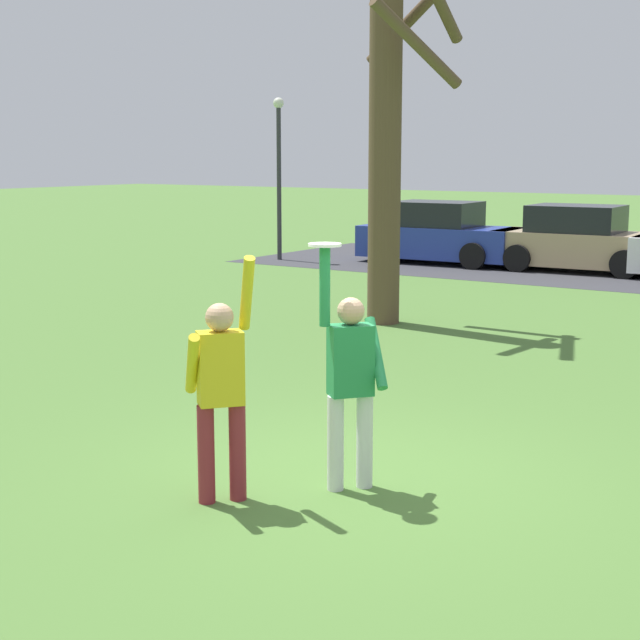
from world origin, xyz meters
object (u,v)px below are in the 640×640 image
Objects in this scene: frisbee_disc at (325,245)px; bare_tree_tall at (389,117)px; person_catcher at (350,376)px; person_defender at (221,385)px; parked_car_blue at (440,235)px; parked_car_tan at (580,241)px; lamppost_by_lot at (279,162)px.

bare_tree_tall reaches higher than frisbee_disc.
frisbee_disc is 0.04× the size of bare_tree_tall.
person_catcher is 0.32× the size of bare_tree_tall.
person_defender reaches higher than parked_car_blue.
person_catcher is at bearing -62.65° from bare_tree_tall.
person_defender reaches higher than parked_car_tan.
person_defender is 18.02m from parked_car_blue.
person_catcher reaches higher than person_defender.
parked_car_blue is 0.98× the size of lamppost_by_lot.
bare_tree_tall is (-3.64, 7.49, 1.31)m from frisbee_disc.
parked_car_tan is at bearing 49.64° from person_defender.
person_defender is at bearing -55.76° from lamppost_by_lot.
person_defender is 0.48× the size of lamppost_by_lot.
bare_tree_tall is at bearing -94.37° from parked_car_tan.
lamppost_by_lot is (-3.92, -1.67, 1.86)m from parked_car_blue.
person_catcher reaches higher than parked_car_tan.
frisbee_disc is at bearing -53.08° from lamppost_by_lot.
bare_tree_tall is (3.34, -8.69, 2.67)m from parked_car_blue.
parked_car_tan is at bearing 88.05° from bare_tree_tall.
person_defender is at bearing -83.22° from parked_car_tan.
person_catcher is 7.65× the size of frisbee_disc.
parked_car_tan is 8.02m from lamppost_by_lot.
parked_car_tan is 9.32m from bare_tree_tall.
frisbee_disc is 16.80m from parked_car_tan.
person_defender is 0.49× the size of parked_car_blue.
parked_car_tan is at bearing -127.46° from person_catcher.
parked_car_blue is (-6.41, 16.84, -0.25)m from person_defender.
parked_car_tan is (3.64, 0.23, 0.00)m from parked_car_blue.
parked_car_blue is at bearing 113.32° from frisbee_disc.
frisbee_disc reaches higher than person_catcher.
frisbee_disc is at bearing 0.00° from person_catcher.
parked_car_tan is (-2.77, 17.08, -0.25)m from person_defender.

